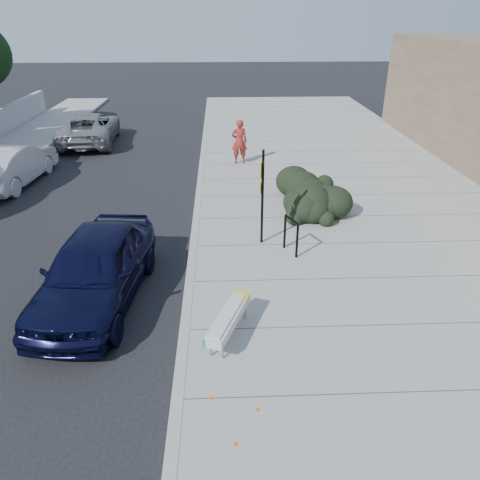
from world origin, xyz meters
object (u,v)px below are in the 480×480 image
at_px(bike_rack, 291,232).
at_px(sign_post, 262,192).
at_px(wagon_silver, 12,165).
at_px(suv_silver, 89,128).
at_px(pedestrian, 239,142).
at_px(bench, 229,318).
at_px(sedan_navy, 95,269).

relative_size(bike_rack, sign_post, 0.37).
distance_m(bike_rack, wagon_silver, 12.28).
xyz_separation_m(wagon_silver, suv_silver, (1.50, 6.45, -0.02)).
height_order(sign_post, pedestrian, sign_post).
relative_size(wagon_silver, suv_silver, 0.86).
relative_size(bench, sedan_navy, 0.37).
bearing_deg(sedan_navy, pedestrian, 76.10).
xyz_separation_m(sign_post, pedestrian, (-0.31, 8.06, -0.61)).
xyz_separation_m(bike_rack, sedan_navy, (-4.94, -2.00, 0.08)).
bearing_deg(bike_rack, suv_silver, 100.12).
bearing_deg(bike_rack, sedan_navy, 178.46).
bearing_deg(bench, sign_post, 97.55).
distance_m(bike_rack, pedestrian, 8.82).
height_order(sign_post, wagon_silver, sign_post).
bearing_deg(bike_rack, sign_post, 114.84).
relative_size(bike_rack, pedestrian, 0.54).
bearing_deg(sign_post, sedan_navy, -133.26).
distance_m(bench, bike_rack, 4.15).
relative_size(bench, wagon_silver, 0.38).
xyz_separation_m(bench, sign_post, (1.05, 4.41, 1.13)).
bearing_deg(suv_silver, sedan_navy, 99.96).
xyz_separation_m(bike_rack, suv_silver, (-8.78, 13.17, 0.01)).
xyz_separation_m(suv_silver, pedestrian, (7.69, -4.42, 0.33)).
xyz_separation_m(bench, sedan_navy, (-3.11, 1.73, 0.26)).
relative_size(bench, sign_post, 0.67).
distance_m(bike_rack, sedan_navy, 5.32).
bearing_deg(sedan_navy, sign_post, 38.64).
bearing_deg(bench, suv_silver, 133.26).
relative_size(bike_rack, wagon_silver, 0.21).
distance_m(bench, suv_silver, 18.27).
height_order(bench, sedan_navy, sedan_navy).
bearing_deg(suv_silver, sign_post, 118.41).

